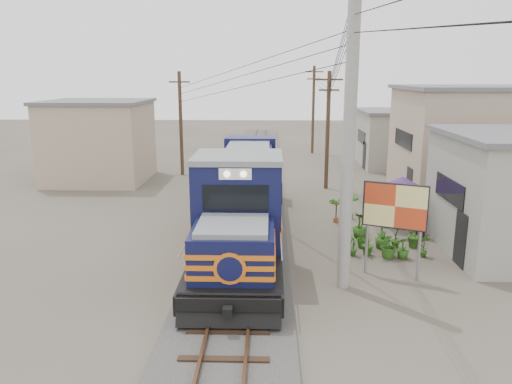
{
  "coord_description": "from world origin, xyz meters",
  "views": [
    {
      "loc": [
        1.08,
        -15.84,
        6.82
      ],
      "look_at": [
        0.52,
        3.63,
        2.2
      ],
      "focal_mm": 35.0,
      "sensor_mm": 36.0,
      "label": 1
    }
  ],
  "objects_px": {
    "market_umbrella": "(402,183)",
    "vendor": "(421,218)",
    "locomotive": "(244,198)",
    "billboard": "(395,209)"
  },
  "relations": [
    {
      "from": "vendor",
      "to": "locomotive",
      "type": "bearing_deg",
      "value": 5.86
    },
    {
      "from": "market_umbrella",
      "to": "vendor",
      "type": "distance_m",
      "value": 1.94
    },
    {
      "from": "locomotive",
      "to": "vendor",
      "type": "height_order",
      "value": "locomotive"
    },
    {
      "from": "market_umbrella",
      "to": "vendor",
      "type": "relative_size",
      "value": 1.35
    },
    {
      "from": "locomotive",
      "to": "market_umbrella",
      "type": "bearing_deg",
      "value": 13.76
    },
    {
      "from": "billboard",
      "to": "locomotive",
      "type": "bearing_deg",
      "value": 165.48
    },
    {
      "from": "market_umbrella",
      "to": "vendor",
      "type": "bearing_deg",
      "value": -71.35
    },
    {
      "from": "locomotive",
      "to": "billboard",
      "type": "relative_size",
      "value": 4.95
    },
    {
      "from": "market_umbrella",
      "to": "locomotive",
      "type": "bearing_deg",
      "value": -166.24
    },
    {
      "from": "billboard",
      "to": "market_umbrella",
      "type": "bearing_deg",
      "value": 96.19
    }
  ]
}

